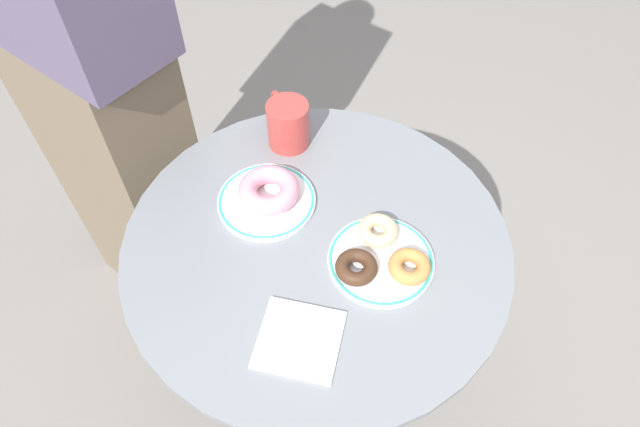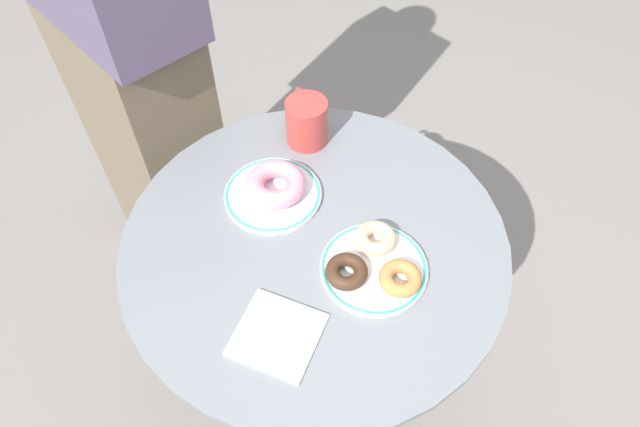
% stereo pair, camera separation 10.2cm
% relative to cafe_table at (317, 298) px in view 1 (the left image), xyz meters
% --- Properties ---
extents(ground_plane, '(7.00, 7.00, 0.02)m').
position_rel_cafe_table_xyz_m(ground_plane, '(0.00, 0.00, -0.53)').
color(ground_plane, gray).
extents(cafe_table, '(0.74, 0.74, 0.75)m').
position_rel_cafe_table_xyz_m(cafe_table, '(0.00, 0.00, 0.00)').
color(cafe_table, slate).
rests_on(cafe_table, ground).
extents(plate_left, '(0.20, 0.20, 0.01)m').
position_rel_cafe_table_xyz_m(plate_left, '(-0.13, 0.03, 0.24)').
color(plate_left, white).
rests_on(plate_left, cafe_table).
extents(plate_right, '(0.20, 0.20, 0.01)m').
position_rel_cafe_table_xyz_m(plate_right, '(0.13, 0.01, 0.24)').
color(plate_right, white).
rests_on(plate_right, cafe_table).
extents(donut_pink_frosted, '(0.15, 0.15, 0.04)m').
position_rel_cafe_table_xyz_m(donut_pink_frosted, '(-0.13, 0.04, 0.26)').
color(donut_pink_frosted, pink).
rests_on(donut_pink_frosted, plate_left).
extents(donut_old_fashioned, '(0.11, 0.11, 0.03)m').
position_rel_cafe_table_xyz_m(donut_old_fashioned, '(0.18, 0.01, 0.26)').
color(donut_old_fashioned, '#BC7F42').
rests_on(donut_old_fashioned, plate_right).
extents(donut_glazed, '(0.10, 0.10, 0.03)m').
position_rel_cafe_table_xyz_m(donut_glazed, '(0.10, 0.05, 0.26)').
color(donut_glazed, '#E0B789').
rests_on(donut_glazed, plate_right).
extents(donut_chocolate, '(0.11, 0.11, 0.03)m').
position_rel_cafe_table_xyz_m(donut_chocolate, '(0.10, -0.04, 0.26)').
color(donut_chocolate, '#422819').
rests_on(donut_chocolate, plate_right).
extents(paper_napkin, '(0.17, 0.16, 0.01)m').
position_rel_cafe_table_xyz_m(paper_napkin, '(0.07, -0.20, 0.24)').
color(paper_napkin, white).
rests_on(paper_napkin, cafe_table).
extents(coffee_mug, '(0.12, 0.11, 0.10)m').
position_rel_cafe_table_xyz_m(coffee_mug, '(-0.18, 0.20, 0.29)').
color(coffee_mug, '#B73D38').
rests_on(coffee_mug, cafe_table).
extents(person_figure, '(0.48, 0.29, 1.70)m').
position_rel_cafe_table_xyz_m(person_figure, '(-0.64, 0.10, 0.32)').
color(person_figure, brown).
rests_on(person_figure, ground).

